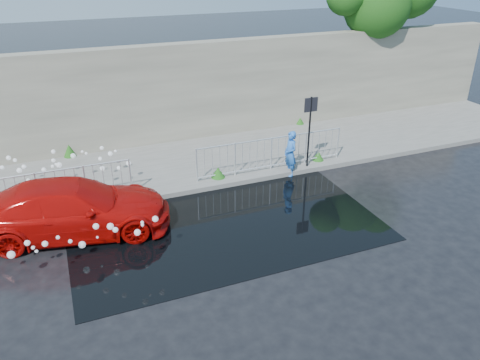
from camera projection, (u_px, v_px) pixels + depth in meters
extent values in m
plane|color=black|center=(219.00, 246.00, 11.53)|extent=(90.00, 90.00, 0.00)
cube|color=#5D5E59|center=(169.00, 166.00, 15.66)|extent=(30.00, 4.00, 0.15)
cube|color=#5D5E59|center=(185.00, 191.00, 13.99)|extent=(30.00, 0.25, 0.16)
cube|color=#656255|center=(150.00, 96.00, 16.68)|extent=(30.00, 0.60, 3.50)
cube|color=black|center=(224.00, 223.00, 12.52)|extent=(8.00, 5.00, 0.01)
cylinder|color=black|center=(309.00, 135.00, 14.96)|extent=(0.06, 0.06, 2.50)
cube|color=black|center=(311.00, 105.00, 14.52)|extent=(0.45, 0.04, 0.45)
cylinder|color=#332114|center=(369.00, 53.00, 20.60)|extent=(0.36, 0.36, 5.00)
sphere|color=#104512|center=(377.00, 4.00, 18.84)|extent=(2.75, 2.75, 2.75)
cylinder|color=silver|center=(130.00, 176.00, 13.50)|extent=(0.05, 0.05, 1.10)
cylinder|color=silver|center=(34.00, 174.00, 12.44)|extent=(5.00, 0.04, 0.04)
cylinder|color=silver|center=(41.00, 205.00, 12.86)|extent=(5.00, 0.04, 0.04)
cylinder|color=silver|center=(197.00, 165.00, 14.17)|extent=(0.05, 0.05, 1.10)
cylinder|color=silver|center=(338.00, 143.00, 15.85)|extent=(0.05, 0.05, 1.10)
cylinder|color=silver|center=(272.00, 138.00, 14.78)|extent=(5.00, 0.04, 0.04)
cylinder|color=silver|center=(271.00, 166.00, 15.20)|extent=(5.00, 0.04, 0.04)
cone|color=#225316|center=(114.00, 190.00, 13.55)|extent=(0.36, 0.36, 0.31)
cone|color=#225316|center=(218.00, 172.00, 14.62)|extent=(0.44, 0.44, 0.34)
cone|color=#225316|center=(318.00, 156.00, 15.83)|extent=(0.38, 0.38, 0.32)
cone|color=#225316|center=(69.00, 150.00, 16.10)|extent=(0.42, 0.42, 0.43)
cone|color=#225316|center=(300.00, 121.00, 19.16)|extent=(0.34, 0.34, 0.26)
sphere|color=white|center=(89.00, 186.00, 13.26)|extent=(0.15, 0.15, 0.15)
sphere|color=white|center=(39.00, 181.00, 13.12)|extent=(0.11, 0.11, 0.11)
sphere|color=white|center=(44.00, 170.00, 13.44)|extent=(0.13, 0.13, 0.13)
sphere|color=white|center=(8.00, 158.00, 13.88)|extent=(0.14, 0.14, 0.14)
sphere|color=white|center=(61.00, 191.00, 13.10)|extent=(0.14, 0.14, 0.14)
sphere|color=white|center=(101.00, 188.00, 13.39)|extent=(0.14, 0.14, 0.14)
sphere|color=white|center=(72.00, 196.00, 13.02)|extent=(0.10, 0.10, 0.10)
sphere|color=white|center=(45.00, 180.00, 13.36)|extent=(0.14, 0.14, 0.14)
sphere|color=white|center=(18.00, 203.00, 12.53)|extent=(0.10, 0.10, 0.10)
sphere|color=white|center=(15.00, 160.00, 13.70)|extent=(0.11, 0.11, 0.11)
sphere|color=white|center=(49.00, 181.00, 13.13)|extent=(0.08, 0.08, 0.08)
sphere|color=white|center=(86.00, 153.00, 14.22)|extent=(0.09, 0.09, 0.09)
sphere|color=white|center=(53.00, 152.00, 14.16)|extent=(0.13, 0.13, 0.13)
sphere|color=white|center=(2.00, 167.00, 13.37)|extent=(0.12, 0.12, 0.12)
sphere|color=white|center=(66.00, 186.00, 13.38)|extent=(0.12, 0.12, 0.12)
sphere|color=white|center=(135.00, 186.00, 13.55)|extent=(0.09, 0.09, 0.09)
sphere|color=white|center=(102.00, 148.00, 14.78)|extent=(0.13, 0.13, 0.13)
sphere|color=white|center=(53.00, 160.00, 13.81)|extent=(0.12, 0.12, 0.12)
sphere|color=white|center=(19.00, 170.00, 13.53)|extent=(0.15, 0.15, 0.15)
sphere|color=white|center=(27.00, 201.00, 12.76)|extent=(0.15, 0.15, 0.15)
sphere|color=white|center=(59.00, 165.00, 13.67)|extent=(0.17, 0.17, 0.17)
sphere|color=white|center=(8.00, 196.00, 12.61)|extent=(0.16, 0.16, 0.16)
sphere|color=white|center=(110.00, 154.00, 14.56)|extent=(0.15, 0.15, 0.15)
sphere|color=white|center=(119.00, 168.00, 13.93)|extent=(0.11, 0.11, 0.11)
sphere|color=white|center=(24.00, 167.00, 13.40)|extent=(0.13, 0.13, 0.13)
sphere|color=white|center=(82.00, 152.00, 14.47)|extent=(0.08, 0.08, 0.08)
sphere|color=white|center=(100.00, 159.00, 14.28)|extent=(0.12, 0.12, 0.12)
sphere|color=white|center=(31.00, 207.00, 12.53)|extent=(0.15, 0.15, 0.15)
sphere|color=white|center=(28.00, 180.00, 13.06)|extent=(0.10, 0.10, 0.10)
sphere|color=white|center=(129.00, 163.00, 14.24)|extent=(0.15, 0.15, 0.15)
sphere|color=white|center=(73.00, 156.00, 14.02)|extent=(0.16, 0.16, 0.16)
sphere|color=white|center=(115.00, 151.00, 14.62)|extent=(0.09, 0.09, 0.09)
sphere|color=white|center=(52.00, 166.00, 13.75)|extent=(0.09, 0.09, 0.09)
sphere|color=white|center=(56.00, 164.00, 13.79)|extent=(0.07, 0.07, 0.07)
sphere|color=white|center=(5.00, 206.00, 12.41)|extent=(0.13, 0.13, 0.13)
sphere|color=white|center=(102.00, 168.00, 13.86)|extent=(0.15, 0.15, 0.15)
sphere|color=white|center=(96.00, 226.00, 10.61)|extent=(0.14, 0.14, 0.14)
sphere|color=white|center=(97.00, 237.00, 11.10)|extent=(0.06, 0.06, 0.06)
sphere|color=white|center=(137.00, 232.00, 10.28)|extent=(0.14, 0.14, 0.14)
sphere|color=white|center=(33.00, 248.00, 9.67)|extent=(0.08, 0.08, 0.08)
sphere|color=white|center=(27.00, 243.00, 10.17)|extent=(0.13, 0.13, 0.13)
sphere|color=white|center=(142.00, 225.00, 10.51)|extent=(0.07, 0.07, 0.07)
sphere|color=white|center=(70.00, 241.00, 10.55)|extent=(0.09, 0.09, 0.09)
sphere|color=white|center=(142.00, 222.00, 11.27)|extent=(0.09, 0.09, 0.09)
sphere|color=white|center=(112.00, 231.00, 11.56)|extent=(0.16, 0.16, 0.16)
sphere|color=white|center=(36.00, 251.00, 10.61)|extent=(0.08, 0.08, 0.08)
sphere|color=white|center=(155.00, 219.00, 10.64)|extent=(0.15, 0.15, 0.15)
sphere|color=white|center=(11.00, 255.00, 9.88)|extent=(0.17, 0.17, 0.17)
sphere|color=white|center=(45.00, 244.00, 10.02)|extent=(0.13, 0.13, 0.13)
sphere|color=white|center=(110.00, 226.00, 11.08)|extent=(0.17, 0.17, 0.17)
sphere|color=white|center=(115.00, 230.00, 10.46)|extent=(0.13, 0.13, 0.13)
sphere|color=white|center=(58.00, 237.00, 10.49)|extent=(0.09, 0.09, 0.09)
sphere|color=white|center=(82.00, 245.00, 10.93)|extent=(0.17, 0.17, 0.17)
imported|color=#B10907|center=(72.00, 208.00, 11.81)|extent=(5.10, 2.78, 1.40)
imported|color=blue|center=(290.00, 154.00, 14.87)|extent=(0.38, 0.56, 1.49)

